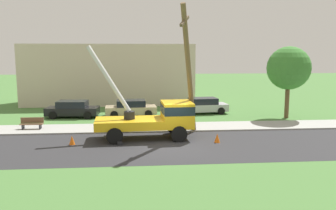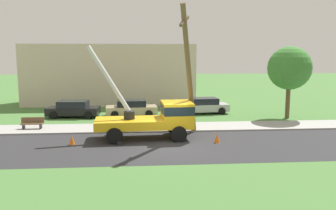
{
  "view_description": "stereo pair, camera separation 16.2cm",
  "coord_description": "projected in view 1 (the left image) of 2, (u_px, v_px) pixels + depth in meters",
  "views": [
    {
      "loc": [
        -1.79,
        -20.03,
        5.49
      ],
      "look_at": [
        0.19,
        3.04,
        2.01
      ],
      "focal_mm": 37.18,
      "sensor_mm": 36.0,
      "label": 1
    },
    {
      "loc": [
        -1.62,
        -20.04,
        5.49
      ],
      "look_at": [
        0.19,
        3.04,
        2.01
      ],
      "focal_mm": 37.18,
      "sensor_mm": 36.0,
      "label": 2
    }
  ],
  "objects": [
    {
      "name": "sidewalk_strip",
      "position": [
        163.0,
        127.0,
        25.71
      ],
      "size": [
        80.0,
        2.99,
        0.1
      ],
      "primitive_type": "cube",
      "color": "#9E9E99",
      "rests_on": "ground"
    },
    {
      "name": "ground_plane",
      "position": [
        158.0,
        112.0,
        32.52
      ],
      "size": [
        120.0,
        120.0,
        0.0
      ],
      "primitive_type": "plane",
      "color": "#477538"
    },
    {
      "name": "roadside_tree_near",
      "position": [
        289.0,
        68.0,
        29.06
      ],
      "size": [
        3.62,
        3.62,
        6.05
      ],
      "color": "brown",
      "rests_on": "ground"
    },
    {
      "name": "parked_sedan_black",
      "position": [
        73.0,
        109.0,
        29.89
      ],
      "size": [
        4.52,
        2.23,
        1.42
      ],
      "color": "black",
      "rests_on": "ground"
    },
    {
      "name": "park_bench",
      "position": [
        32.0,
        124.0,
        24.91
      ],
      "size": [
        1.6,
        0.45,
        0.9
      ],
      "color": "brown",
      "rests_on": "ground"
    },
    {
      "name": "leaning_utility_pole",
      "position": [
        189.0,
        71.0,
        22.39
      ],
      "size": [
        1.68,
        3.69,
        8.51
      ],
      "color": "brown",
      "rests_on": "ground"
    },
    {
      "name": "parked_sedan_silver",
      "position": [
        203.0,
        106.0,
        31.83
      ],
      "size": [
        4.55,
        2.28,
        1.42
      ],
      "color": "#B7B7BF",
      "rests_on": "ground"
    },
    {
      "name": "traffic_cone_ahead",
      "position": [
        217.0,
        138.0,
        21.47
      ],
      "size": [
        0.36,
        0.36,
        0.56
      ],
      "primitive_type": "cone",
      "color": "orange",
      "rests_on": "ground"
    },
    {
      "name": "utility_truck",
      "position": [
        157.0,
        117.0,
        22.46
      ],
      "size": [
        6.87,
        3.21,
        5.98
      ],
      "color": "gold",
      "rests_on": "ground"
    },
    {
      "name": "traffic_cone_behind",
      "position": [
        72.0,
        140.0,
        20.96
      ],
      "size": [
        0.36,
        0.36,
        0.56
      ],
      "primitive_type": "cone",
      "color": "orange",
      "rests_on": "ground"
    },
    {
      "name": "road_asphalt",
      "position": [
        169.0,
        146.0,
        20.7
      ],
      "size": [
        80.0,
        7.18,
        0.01
      ],
      "primitive_type": "cube",
      "color": "#2B2B2D",
      "rests_on": "ground"
    },
    {
      "name": "lowrise_building_backdrop",
      "position": [
        110.0,
        74.0,
        38.23
      ],
      "size": [
        18.0,
        6.0,
        6.4
      ],
      "primitive_type": "cube",
      "color": "beige",
      "rests_on": "ground"
    },
    {
      "name": "parked_sedan_tan",
      "position": [
        131.0,
        108.0,
        30.4
      ],
      "size": [
        4.49,
        2.18,
        1.42
      ],
      "color": "tan",
      "rests_on": "ground"
    }
  ]
}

